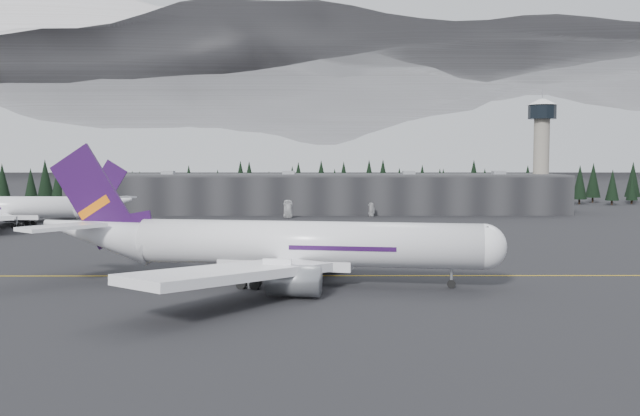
{
  "coord_description": "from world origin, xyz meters",
  "views": [
    {
      "loc": [
        -0.6,
        -111.81,
        18.64
      ],
      "look_at": [
        0.0,
        20.0,
        9.0
      ],
      "focal_mm": 40.0,
      "sensor_mm": 36.0,
      "label": 1
    }
  ],
  "objects_px": {
    "jet_parked": "(19,208)",
    "gse_vehicle_a": "(288,216)",
    "gse_vehicle_b": "(372,214)",
    "control_tower": "(542,142)",
    "terminal": "(319,193)",
    "jet_main": "(267,244)"
  },
  "relations": [
    {
      "from": "control_tower",
      "to": "gse_vehicle_b",
      "type": "relative_size",
      "value": 8.59
    },
    {
      "from": "terminal",
      "to": "jet_parked",
      "type": "bearing_deg",
      "value": -148.87
    },
    {
      "from": "jet_parked",
      "to": "gse_vehicle_b",
      "type": "distance_m",
      "value": 100.62
    },
    {
      "from": "control_tower",
      "to": "jet_main",
      "type": "xyz_separation_m",
      "value": [
        -82.98,
        -136.04,
        -17.61
      ]
    },
    {
      "from": "terminal",
      "to": "jet_main",
      "type": "xyz_separation_m",
      "value": [
        -7.98,
        -133.04,
        -0.5
      ]
    },
    {
      "from": "gse_vehicle_a",
      "to": "gse_vehicle_b",
      "type": "xyz_separation_m",
      "value": [
        25.58,
        5.49,
        -0.02
      ]
    },
    {
      "from": "jet_parked",
      "to": "gse_vehicle_a",
      "type": "relative_size",
      "value": 10.94
    },
    {
      "from": "control_tower",
      "to": "gse_vehicle_b",
      "type": "bearing_deg",
      "value": -159.86
    },
    {
      "from": "terminal",
      "to": "gse_vehicle_b",
      "type": "xyz_separation_m",
      "value": [
        16.38,
        -18.5,
        -5.55
      ]
    },
    {
      "from": "terminal",
      "to": "control_tower",
      "type": "xyz_separation_m",
      "value": [
        75.0,
        3.0,
        17.11
      ]
    },
    {
      "from": "jet_parked",
      "to": "gse_vehicle_a",
      "type": "bearing_deg",
      "value": -159.72
    },
    {
      "from": "jet_main",
      "to": "gse_vehicle_b",
      "type": "height_order",
      "value": "jet_main"
    },
    {
      "from": "terminal",
      "to": "gse_vehicle_a",
      "type": "bearing_deg",
      "value": -110.98
    },
    {
      "from": "jet_main",
      "to": "jet_parked",
      "type": "height_order",
      "value": "jet_main"
    },
    {
      "from": "control_tower",
      "to": "gse_vehicle_a",
      "type": "bearing_deg",
      "value": -162.23
    },
    {
      "from": "jet_parked",
      "to": "gse_vehicle_a",
      "type": "height_order",
      "value": "jet_parked"
    },
    {
      "from": "terminal",
      "to": "control_tower",
      "type": "distance_m",
      "value": 76.98
    },
    {
      "from": "gse_vehicle_b",
      "to": "jet_main",
      "type": "bearing_deg",
      "value": -44.52
    },
    {
      "from": "control_tower",
      "to": "terminal",
      "type": "bearing_deg",
      "value": -177.71
    },
    {
      "from": "control_tower",
      "to": "jet_parked",
      "type": "height_order",
      "value": "control_tower"
    },
    {
      "from": "jet_main",
      "to": "gse_vehicle_b",
      "type": "bearing_deg",
      "value": 87.17
    },
    {
      "from": "terminal",
      "to": "jet_parked",
      "type": "distance_m",
      "value": 93.1
    }
  ]
}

